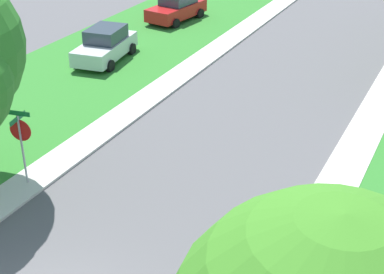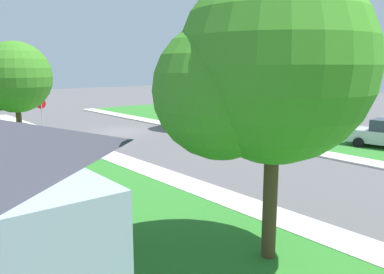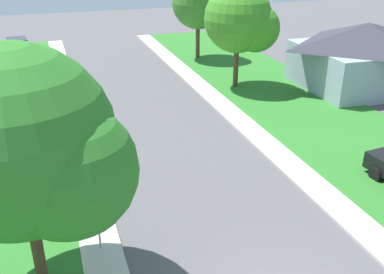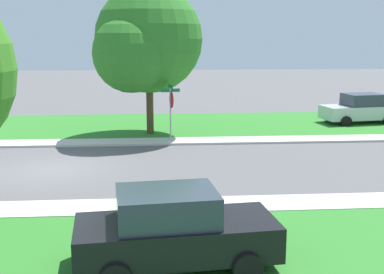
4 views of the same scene
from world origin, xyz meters
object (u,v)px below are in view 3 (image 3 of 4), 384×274
at_px(tree_across_right, 242,21).
at_px(stop_sign_far_corner, 96,203).
at_px(car_blue_near_corner, 18,49).
at_px(tree_sidewalk_near, 201,5).
at_px(tree_sidewalk_far, 31,149).
at_px(house_right_setback, 364,55).

bearing_deg(tree_across_right, stop_sign_far_corner, -128.57).
bearing_deg(car_blue_near_corner, stop_sign_far_corner, -83.46).
distance_m(stop_sign_far_corner, tree_across_right, 19.45).
relative_size(stop_sign_far_corner, tree_sidewalk_near, 0.39).
relative_size(car_blue_near_corner, tree_sidewalk_far, 0.60).
xyz_separation_m(stop_sign_far_corner, tree_sidewalk_near, (12.11, 23.71, 2.83)).
xyz_separation_m(car_blue_near_corner, tree_across_right, (15.34, -14.09, 3.86)).
bearing_deg(stop_sign_far_corner, tree_across_right, 51.43).
relative_size(tree_sidewalk_near, tree_across_right, 0.98).
bearing_deg(house_right_setback, tree_sidewalk_near, 126.18).
distance_m(stop_sign_far_corner, tree_sidewalk_far, 3.46).
distance_m(tree_sidewalk_near, tree_across_right, 8.67).
relative_size(tree_sidewalk_near, house_right_setback, 0.78).
height_order(stop_sign_far_corner, house_right_setback, house_right_setback).
xyz_separation_m(stop_sign_far_corner, tree_sidewalk_far, (-1.62, -1.22, 2.81)).
xyz_separation_m(tree_sidewalk_near, tree_sidewalk_far, (-13.73, -24.94, -0.03)).
relative_size(tree_across_right, tree_sidewalk_far, 0.95).
bearing_deg(house_right_setback, tree_across_right, 162.72).
height_order(tree_sidewalk_near, house_right_setback, tree_sidewalk_near).
distance_m(tree_across_right, tree_sidewalk_far, 21.21).
relative_size(car_blue_near_corner, tree_across_right, 0.62).
height_order(car_blue_near_corner, tree_sidewalk_near, tree_sidewalk_near).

